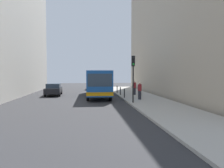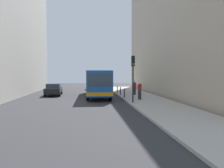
{
  "view_description": "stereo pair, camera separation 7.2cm",
  "coord_description": "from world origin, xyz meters",
  "px_view_note": "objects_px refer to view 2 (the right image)",
  "views": [
    {
      "loc": [
        -0.37,
        -20.92,
        2.71
      ],
      "look_at": [
        2.24,
        2.23,
        1.56
      ],
      "focal_mm": 34.21,
      "sensor_mm": 36.0,
      "label": 1
    },
    {
      "loc": [
        -0.3,
        -20.93,
        2.71
      ],
      "look_at": [
        2.24,
        2.23,
        1.56
      ],
      "focal_mm": 34.21,
      "sensor_mm": 36.0,
      "label": 2
    }
  ],
  "objects_px": {
    "car_behind_bus": "(93,85)",
    "bollard_mid": "(120,91)",
    "bollard_far": "(117,89)",
    "pedestrian_near_signal": "(140,91)",
    "car_beside_bus": "(54,89)",
    "traffic_light": "(133,70)",
    "bollard_near": "(124,93)",
    "pedestrian_mid_sidewalk": "(135,88)",
    "bus": "(98,82)"
  },
  "relations": [
    {
      "from": "traffic_light",
      "to": "bollard_far",
      "type": "height_order",
      "value": "traffic_light"
    },
    {
      "from": "bollard_near",
      "to": "traffic_light",
      "type": "bearing_deg",
      "value": -88.53
    },
    {
      "from": "bus",
      "to": "traffic_light",
      "type": "relative_size",
      "value": 2.69
    },
    {
      "from": "pedestrian_mid_sidewalk",
      "to": "car_behind_bus",
      "type": "bearing_deg",
      "value": -42.59
    },
    {
      "from": "car_beside_bus",
      "to": "bollard_mid",
      "type": "xyz_separation_m",
      "value": [
        8.06,
        -1.92,
        -0.16
      ]
    },
    {
      "from": "car_beside_bus",
      "to": "car_behind_bus",
      "type": "distance_m",
      "value": 10.89
    },
    {
      "from": "bollard_far",
      "to": "bollard_mid",
      "type": "bearing_deg",
      "value": -90.0
    },
    {
      "from": "car_beside_bus",
      "to": "pedestrian_near_signal",
      "type": "height_order",
      "value": "pedestrian_near_signal"
    },
    {
      "from": "bus",
      "to": "pedestrian_mid_sidewalk",
      "type": "height_order",
      "value": "bus"
    },
    {
      "from": "bollard_mid",
      "to": "pedestrian_near_signal",
      "type": "bearing_deg",
      "value": -74.3
    },
    {
      "from": "bollard_mid",
      "to": "pedestrian_mid_sidewalk",
      "type": "distance_m",
      "value": 1.77
    },
    {
      "from": "car_behind_bus",
      "to": "pedestrian_mid_sidewalk",
      "type": "relative_size",
      "value": 2.65
    },
    {
      "from": "bollard_far",
      "to": "traffic_light",
      "type": "bearing_deg",
      "value": -89.4
    },
    {
      "from": "pedestrian_mid_sidewalk",
      "to": "bollard_far",
      "type": "bearing_deg",
      "value": -32.89
    },
    {
      "from": "bollard_near",
      "to": "pedestrian_mid_sidewalk",
      "type": "height_order",
      "value": "pedestrian_mid_sidewalk"
    },
    {
      "from": "car_behind_bus",
      "to": "bus",
      "type": "bearing_deg",
      "value": 94.34
    },
    {
      "from": "car_beside_bus",
      "to": "bollard_far",
      "type": "height_order",
      "value": "car_beside_bus"
    },
    {
      "from": "car_behind_bus",
      "to": "bollard_mid",
      "type": "relative_size",
      "value": 4.71
    },
    {
      "from": "bollard_near",
      "to": "pedestrian_near_signal",
      "type": "bearing_deg",
      "value": -52.35
    },
    {
      "from": "bollard_far",
      "to": "pedestrian_near_signal",
      "type": "distance_m",
      "value": 7.42
    },
    {
      "from": "bus",
      "to": "pedestrian_mid_sidewalk",
      "type": "bearing_deg",
      "value": 178.81
    },
    {
      "from": "bollard_mid",
      "to": "bollard_far",
      "type": "xyz_separation_m",
      "value": [
        0.0,
        2.84,
        0.0
      ]
    },
    {
      "from": "pedestrian_mid_sidewalk",
      "to": "bollard_mid",
      "type": "bearing_deg",
      "value": 27.76
    },
    {
      "from": "bollard_mid",
      "to": "pedestrian_near_signal",
      "type": "height_order",
      "value": "pedestrian_near_signal"
    },
    {
      "from": "bus",
      "to": "pedestrian_near_signal",
      "type": "bearing_deg",
      "value": 130.59
    },
    {
      "from": "pedestrian_near_signal",
      "to": "car_beside_bus",
      "type": "bearing_deg",
      "value": 78.11
    },
    {
      "from": "car_behind_bus",
      "to": "bollard_far",
      "type": "xyz_separation_m",
      "value": [
        3.02,
        -8.73,
        -0.16
      ]
    },
    {
      "from": "car_beside_bus",
      "to": "car_behind_bus",
      "type": "bearing_deg",
      "value": -120.38
    },
    {
      "from": "bollard_near",
      "to": "bollard_mid",
      "type": "height_order",
      "value": "same"
    },
    {
      "from": "car_beside_bus",
      "to": "bollard_mid",
      "type": "bearing_deg",
      "value": 163.82
    },
    {
      "from": "car_behind_bus",
      "to": "pedestrian_mid_sidewalk",
      "type": "bearing_deg",
      "value": 115.17
    },
    {
      "from": "bus",
      "to": "bollard_mid",
      "type": "bearing_deg",
      "value": 175.94
    },
    {
      "from": "bollard_far",
      "to": "pedestrian_near_signal",
      "type": "relative_size",
      "value": 0.55
    },
    {
      "from": "traffic_light",
      "to": "bollard_far",
      "type": "xyz_separation_m",
      "value": [
        -0.1,
        9.59,
        -2.38
      ]
    },
    {
      "from": "traffic_light",
      "to": "bollard_mid",
      "type": "bearing_deg",
      "value": 90.85
    },
    {
      "from": "bus",
      "to": "pedestrian_near_signal",
      "type": "distance_m",
      "value": 6.16
    },
    {
      "from": "car_behind_bus",
      "to": "bollard_near",
      "type": "height_order",
      "value": "car_behind_bus"
    },
    {
      "from": "car_beside_bus",
      "to": "pedestrian_mid_sidewalk",
      "type": "relative_size",
      "value": 2.65
    },
    {
      "from": "pedestrian_mid_sidewalk",
      "to": "pedestrian_near_signal",
      "type": "bearing_deg",
      "value": 108.92
    },
    {
      "from": "car_behind_bus",
      "to": "pedestrian_near_signal",
      "type": "relative_size",
      "value": 2.6
    },
    {
      "from": "bollard_far",
      "to": "pedestrian_near_signal",
      "type": "bearing_deg",
      "value": -80.25
    },
    {
      "from": "bus",
      "to": "car_behind_bus",
      "type": "height_order",
      "value": "bus"
    },
    {
      "from": "car_beside_bus",
      "to": "bollard_near",
      "type": "bearing_deg",
      "value": 146.66
    },
    {
      "from": "traffic_light",
      "to": "bollard_near",
      "type": "relative_size",
      "value": 4.32
    },
    {
      "from": "bollard_far",
      "to": "pedestrian_mid_sidewalk",
      "type": "distance_m",
      "value": 3.27
    },
    {
      "from": "bollard_near",
      "to": "bollard_mid",
      "type": "xyz_separation_m",
      "value": [
        0.0,
        2.84,
        0.0
      ]
    },
    {
      "from": "traffic_light",
      "to": "bollard_near",
      "type": "xyz_separation_m",
      "value": [
        -0.1,
        3.91,
        -2.38
      ]
    },
    {
      "from": "car_behind_bus",
      "to": "bollard_mid",
      "type": "distance_m",
      "value": 11.96
    },
    {
      "from": "bollard_mid",
      "to": "car_beside_bus",
      "type": "bearing_deg",
      "value": 166.63
    },
    {
      "from": "traffic_light",
      "to": "pedestrian_near_signal",
      "type": "distance_m",
      "value": 3.24
    }
  ]
}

